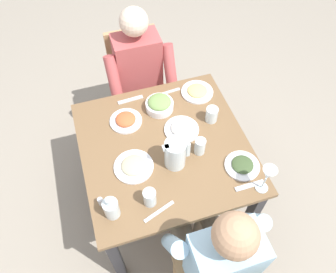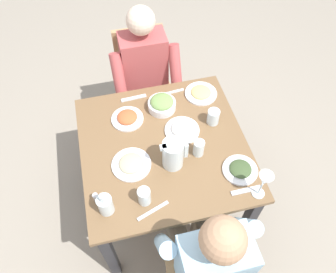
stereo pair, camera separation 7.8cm
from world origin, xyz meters
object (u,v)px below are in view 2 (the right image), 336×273
at_px(plate_beans, 131,164).
at_px(salt_shaker, 96,197).
at_px(plate_rice_curry, 127,118).
at_px(water_glass_far_left, 144,196).
at_px(chair_far, 143,76).
at_px(water_glass_by_pitcher, 213,117).
at_px(plate_fries, 201,93).
at_px(plate_dolmas, 240,169).
at_px(diner_near, 205,251).
at_px(dining_table, 164,155).
at_px(water_pitcher, 173,154).
at_px(wine_glass, 264,181).
at_px(water_glass_far_right, 199,148).
at_px(oil_carafe, 106,205).
at_px(diner_far, 147,80).
at_px(salad_bowl, 162,104).
at_px(plate_yoghurt, 182,129).

height_order(plate_beans, salt_shaker, salt_shaker).
xyz_separation_m(plate_beans, plate_rice_curry, (0.03, 0.34, 0.00)).
bearing_deg(water_glass_far_left, salt_shaker, 164.68).
relative_size(chair_far, water_glass_by_pitcher, 8.73).
height_order(plate_fries, plate_dolmas, same).
xyz_separation_m(diner_near, water_glass_by_pitcher, (0.27, 0.73, 0.12)).
xyz_separation_m(dining_table, water_pitcher, (0.02, -0.13, 0.20)).
height_order(dining_table, wine_glass, wine_glass).
height_order(chair_far, salt_shaker, chair_far).
xyz_separation_m(water_glass_by_pitcher, wine_glass, (0.08, -0.53, 0.09)).
relative_size(diner_near, plate_dolmas, 5.89).
bearing_deg(dining_table, salt_shaker, -149.07).
xyz_separation_m(plate_dolmas, plate_rice_curry, (-0.56, 0.52, 0.00)).
bearing_deg(plate_fries, water_glass_far_right, -109.09).
height_order(water_pitcher, plate_beans, water_pitcher).
bearing_deg(water_glass_far_right, salt_shaker, -165.81).
bearing_deg(oil_carafe, salt_shaker, 123.73).
distance_m(chair_far, water_glass_by_pitcher, 0.84).
xyz_separation_m(plate_fries, water_glass_far_left, (-0.52, -0.67, 0.04)).
distance_m(diner_near, water_glass_by_pitcher, 0.79).
relative_size(plate_rice_curry, water_glass_by_pitcher, 2.00).
height_order(diner_far, salad_bowl, diner_far).
distance_m(chair_far, diner_far, 0.25).
distance_m(dining_table, plate_rice_curry, 0.33).
bearing_deg(chair_far, oil_carafe, -109.20).
bearing_deg(chair_far, water_glass_far_left, -99.97).
bearing_deg(water_pitcher, chair_far, 89.87).
height_order(water_pitcher, water_glass_far_right, water_pitcher).
bearing_deg(salad_bowl, wine_glass, -62.97).
bearing_deg(salad_bowl, chair_far, 93.33).
xyz_separation_m(diner_far, water_glass_far_right, (0.16, -0.74, 0.12)).
bearing_deg(oil_carafe, diner_near, -34.33).
distance_m(dining_table, water_pitcher, 0.24).
relative_size(wine_glass, salt_shaker, 3.63).
bearing_deg(water_glass_far_right, diner_far, 102.14).
bearing_deg(diner_near, plate_yoghurt, 84.48).
bearing_deg(plate_beans, salt_shaker, -142.65).
height_order(chair_far, water_glass_by_pitcher, chair_far).
height_order(plate_yoghurt, plate_rice_curry, plate_yoghurt).
distance_m(salad_bowl, plate_fries, 0.29).
bearing_deg(salt_shaker, plate_fries, 38.21).
bearing_deg(water_pitcher, diner_near, -85.07).
xyz_separation_m(diner_far, plate_fries, (0.31, -0.29, 0.08)).
relative_size(salad_bowl, wine_glass, 0.92).
bearing_deg(water_glass_by_pitcher, plate_fries, 90.16).
distance_m(salad_bowl, water_glass_by_pitcher, 0.34).
xyz_separation_m(dining_table, plate_rice_curry, (-0.18, 0.25, 0.12)).
xyz_separation_m(chair_far, diner_far, (-0.00, -0.20, 0.15)).
bearing_deg(plate_fries, chair_far, 122.54).
bearing_deg(chair_far, water_glass_far_right, -80.45).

